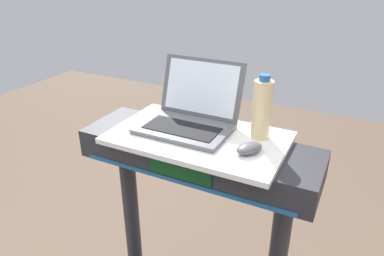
{
  "coord_description": "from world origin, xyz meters",
  "views": [
    {
      "loc": [
        0.51,
        -0.35,
        1.71
      ],
      "look_at": [
        0.0,
        0.65,
        1.18
      ],
      "focal_mm": 33.35,
      "sensor_mm": 36.0,
      "label": 1
    }
  ],
  "objects": [
    {
      "name": "water_bottle",
      "position": [
        0.2,
        0.79,
        1.23
      ],
      "size": [
        0.07,
        0.07,
        0.23
      ],
      "color": "beige",
      "rests_on": "desk_board"
    },
    {
      "name": "laptop",
      "position": [
        -0.06,
        0.76,
        1.17
      ],
      "size": [
        0.34,
        0.3,
        0.24
      ],
      "rotation": [
        0.0,
        0.0,
        -0.08
      ],
      "color": "#515459",
      "rests_on": "desk_board"
    },
    {
      "name": "desk_board",
      "position": [
        0.0,
        0.7,
        1.12
      ],
      "size": [
        0.64,
        0.38,
        0.02
      ],
      "primitive_type": "cube",
      "color": "white",
      "rests_on": "treadmill_base"
    },
    {
      "name": "computer_mouse",
      "position": [
        0.21,
        0.66,
        1.14
      ],
      "size": [
        0.1,
        0.12,
        0.03
      ],
      "primitive_type": "ellipsoid",
      "rotation": [
        0.0,
        0.0,
        -0.51
      ],
      "color": "#4C4C51",
      "rests_on": "desk_board"
    }
  ]
}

